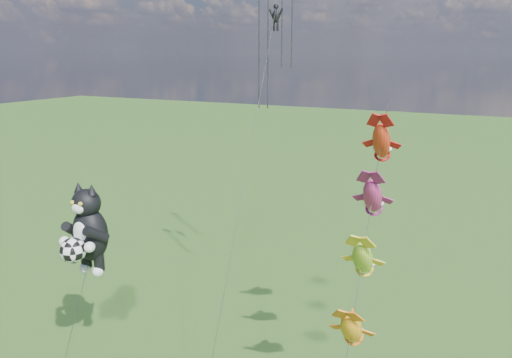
% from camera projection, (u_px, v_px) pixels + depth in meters
% --- Properties ---
extents(cat_kite_rig, '(2.50, 4.17, 11.47)m').
position_uv_depth(cat_kite_rig, '(87.00, 230.00, 28.27)').
color(cat_kite_rig, brown).
rests_on(cat_kite_rig, ground).
extents(fish_windsock_rig, '(2.10, 15.89, 16.79)m').
position_uv_depth(fish_windsock_rig, '(363.00, 259.00, 22.65)').
color(fish_windsock_rig, brown).
rests_on(fish_windsock_rig, ground).
extents(parafoil_rig, '(3.68, 17.27, 27.05)m').
position_uv_depth(parafoil_rig, '(275.00, 14.00, 31.32)').
color(parafoil_rig, brown).
rests_on(parafoil_rig, ground).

